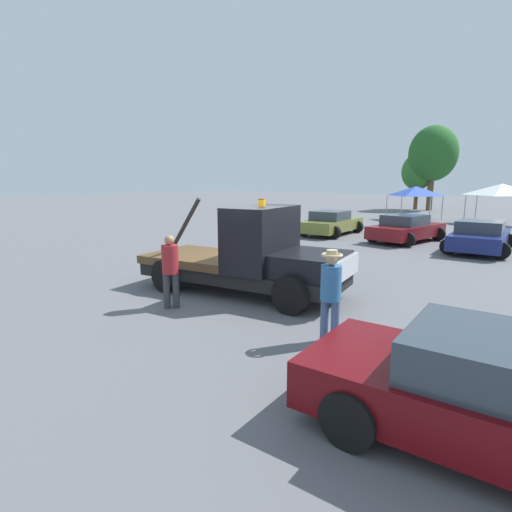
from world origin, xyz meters
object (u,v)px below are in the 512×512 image
parked_car_navy (480,237)px  canopy_tent_white (502,189)px  tow_truck (253,258)px  tree_center (418,172)px  parked_car_olive (331,223)px  parked_car_maroon (406,229)px  person_at_hood (170,267)px  tree_left (433,154)px  traffic_cone (326,258)px  canopy_tent_blue (416,191)px  person_near_truck (331,289)px

parked_car_navy → canopy_tent_white: canopy_tent_white is taller
tow_truck → tree_center: 36.17m
tree_center → parked_car_olive: bearing=-82.7°
parked_car_navy → tree_center: tree_center is taller
tow_truck → parked_car_olive: tow_truck is taller
parked_car_olive → parked_car_maroon: same height
person_at_hood → parked_car_olive: size_ratio=0.36×
tree_left → traffic_cone: bearing=-79.9°
parked_car_navy → tree_left: (-9.05, 23.85, 4.96)m
person_at_hood → canopy_tent_white: size_ratio=0.48×
parked_car_navy → traffic_cone: bearing=147.2°
canopy_tent_blue → canopy_tent_white: (5.52, 0.60, 0.19)m
parked_car_olive → parked_car_maroon: 4.19m
tree_center → traffic_cone: (6.92, -30.87, -3.61)m
parked_car_maroon → canopy_tent_white: 12.39m
parked_car_navy → canopy_tent_white: bearing=1.5°
tow_truck → tree_center: size_ratio=1.03×
tow_truck → person_at_hood: bearing=-117.8°
tow_truck → traffic_cone: tow_truck is taller
canopy_tent_white → traffic_cone: 19.74m
parked_car_maroon → traffic_cone: parked_car_maroon is taller
canopy_tent_white → tree_center: tree_center is taller
traffic_cone → tree_left: bearing=100.1°
tree_left → canopy_tent_blue: bearing=-78.8°
traffic_cone → parked_car_olive: bearing=117.8°
tow_truck → parked_car_navy: size_ratio=1.28×
canopy_tent_blue → traffic_cone: (3.12, -18.88, -1.95)m
tow_truck → person_at_hood: tow_truck is taller
parked_car_olive → tree_left: size_ratio=0.57×
person_near_truck → person_at_hood: person_near_truck is taller
parked_car_olive → canopy_tent_blue: (0.82, 11.40, 1.55)m
parked_car_olive → parked_car_navy: size_ratio=1.03×
parked_car_maroon → canopy_tent_blue: 12.06m
canopy_tent_blue → traffic_cone: canopy_tent_blue is taller
tow_truck → parked_car_maroon: size_ratio=1.27×
person_near_truck → tree_center: 38.50m
tree_center → tow_truck: bearing=-78.4°
parked_car_olive → traffic_cone: size_ratio=8.72×
tree_left → parked_car_navy: bearing=-69.2°
person_at_hood → parked_car_navy: size_ratio=0.37×
parked_car_olive → traffic_cone: parked_car_olive is taller
parked_car_navy → canopy_tent_blue: canopy_tent_blue is taller
parked_car_navy → canopy_tent_blue: size_ratio=1.44×
person_at_hood → tree_center: bearing=141.1°
person_at_hood → tree_left: (-5.03, 37.05, 4.60)m
canopy_tent_white → person_at_hood: bearing=-96.1°
traffic_cone → canopy_tent_white: bearing=83.0°
parked_car_olive → canopy_tent_blue: 11.53m
canopy_tent_blue → tree_center: tree_center is taller
person_at_hood → parked_car_maroon: (0.63, 14.03, -0.36)m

